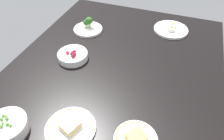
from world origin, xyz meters
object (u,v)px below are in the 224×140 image
object	(u,v)px
plate_eggs	(171,29)
plate_cheese	(136,139)
bowl_peas	(7,126)
plate_sandwich	(71,127)
plate_broccoli	(88,28)
bowl_berries	(73,55)

from	to	relation	value
plate_eggs	plate_cheese	world-z (taller)	plate_eggs
bowl_peas	plate_sandwich	size ratio (longest dim) A/B	0.80
plate_sandwich	bowl_peas	bearing A→B (deg)	111.41
plate_eggs	plate_cheese	size ratio (longest dim) A/B	1.30
bowl_peas	plate_cheese	bearing A→B (deg)	-75.38
plate_eggs	plate_cheese	xyz separation A→B (cm)	(-87.50, 1.03, 0.09)
plate_sandwich	plate_broccoli	bearing A→B (deg)	19.16
plate_broccoli	plate_sandwich	size ratio (longest dim) A/B	0.91
plate_broccoli	bowl_berries	world-z (taller)	plate_broccoli
bowl_peas	plate_cheese	distance (cm)	52.45
plate_eggs	plate_sandwich	bearing A→B (deg)	162.98
bowl_berries	bowl_peas	bearing A→B (deg)	176.58
plate_sandwich	plate_cheese	world-z (taller)	plate_sandwich
plate_eggs	bowl_berries	xyz separation A→B (cm)	(-49.53, 48.69, 1.09)
bowl_peas	plate_eggs	size ratio (longest dim) A/B	0.74
bowl_peas	plate_sandwich	bearing A→B (deg)	-68.59
bowl_berries	plate_cheese	world-z (taller)	bowl_berries
plate_eggs	plate_sandwich	distance (cm)	95.60
bowl_peas	plate_sandwich	distance (cm)	25.61
plate_broccoli	plate_cheese	bearing A→B (deg)	-142.85
plate_broccoli	bowl_berries	xyz separation A→B (cm)	(-31.06, -4.64, 0.32)
plate_broccoli	plate_eggs	bearing A→B (deg)	-70.90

